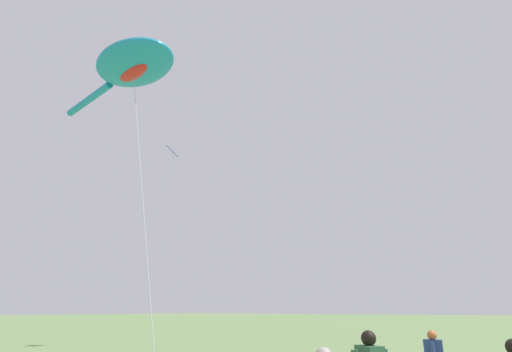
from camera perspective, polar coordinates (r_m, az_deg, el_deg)
big_show_kite at (r=20.53m, az=-16.64°, el=14.24°), size 3.70×11.67×13.05m
small_kite_box_yellow at (r=25.02m, az=-11.34°, el=1.88°), size 1.80×0.92×11.13m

